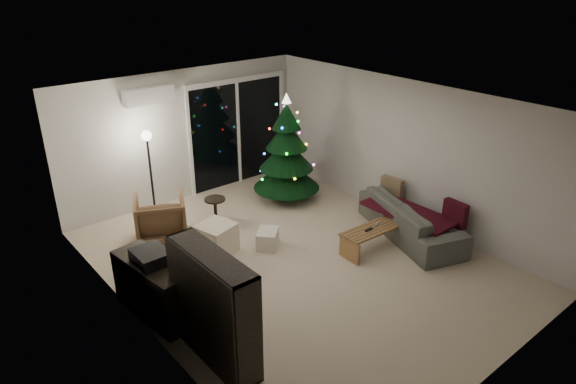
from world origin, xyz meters
name	(u,v)px	position (x,y,z in m)	size (l,w,h in m)	color
room	(260,167)	(0.46, 1.49, 1.02)	(6.50, 7.51, 2.60)	beige
bookshelf	(201,313)	(-2.25, -1.00, 0.69)	(0.35, 1.37, 1.37)	black
media_cabinet	(155,288)	(-2.25, 0.19, 0.39)	(0.47, 1.26, 0.79)	black
stereo	(151,257)	(-2.25, 0.19, 0.87)	(0.40, 0.47, 0.17)	black
armchair	(161,218)	(-1.24, 2.01, 0.38)	(0.80, 0.83, 0.75)	brown
ottoman	(216,238)	(-0.77, 1.04, 0.24)	(0.53, 0.53, 0.48)	beige
cardboard_box_a	(185,263)	(-1.45, 0.86, 0.14)	(0.39, 0.30, 0.28)	white
cardboard_box_b	(268,239)	(-0.06, 0.63, 0.15)	(0.42, 0.31, 0.29)	white
side_table	(215,210)	(-0.23, 1.92, 0.23)	(0.37, 0.37, 0.46)	black
floor_lamp	(151,178)	(-0.99, 2.76, 0.80)	(0.25, 0.25, 1.59)	black
sofa	(411,218)	(2.05, -0.61, 0.32)	(2.16, 0.85, 0.63)	#4A4D49
sofa_throw	(408,213)	(1.95, -0.61, 0.46)	(0.68, 1.56, 0.05)	#400915
cushion_a	(392,189)	(2.30, 0.04, 0.57)	(0.12, 0.42, 0.42)	#94795E
cushion_b	(455,214)	(2.30, -1.26, 0.57)	(0.12, 0.42, 0.42)	#400915
coffee_table	(374,238)	(1.24, -0.51, 0.19)	(1.21, 0.42, 0.38)	olive
remote_a	(369,230)	(1.09, -0.51, 0.39)	(0.15, 0.05, 0.02)	black
remote_b	(377,224)	(1.34, -0.46, 0.39)	(0.14, 0.04, 0.02)	slate
christmas_tree	(286,148)	(1.40, 1.90, 1.05)	(1.30, 1.30, 2.09)	black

